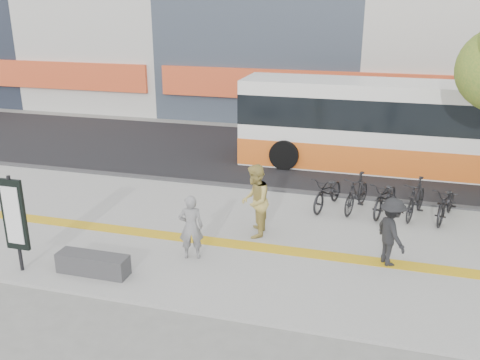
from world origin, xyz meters
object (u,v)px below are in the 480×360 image
(bench, at_px, (93,264))
(pedestrian_tan, at_px, (255,201))
(seated_woman, at_px, (191,227))
(bus, at_px, (404,129))
(pedestrian_dark, at_px, (391,232))
(signboard, at_px, (14,216))

(bench, height_order, pedestrian_tan, pedestrian_tan)
(bench, bearing_deg, seated_woman, 35.35)
(bench, relative_size, bus, 0.14)
(bench, xyz_separation_m, pedestrian_dark, (6.19, 2.19, 0.56))
(pedestrian_tan, bearing_deg, signboard, -61.20)
(pedestrian_dark, bearing_deg, signboard, 78.72)
(signboard, bearing_deg, pedestrian_tan, 34.97)
(bus, distance_m, seated_woman, 9.68)
(signboard, distance_m, pedestrian_dark, 8.19)
(pedestrian_tan, bearing_deg, pedestrian_dark, 72.61)
(bench, distance_m, signboard, 1.94)
(bus, bearing_deg, signboard, -129.08)
(signboard, bearing_deg, seated_woman, 24.96)
(bus, bearing_deg, seated_woman, -119.29)
(seated_woman, bearing_deg, signboard, 6.81)
(bus, height_order, seated_woman, bus)
(signboard, relative_size, seated_woman, 1.43)
(bench, distance_m, pedestrian_dark, 6.59)
(pedestrian_tan, relative_size, pedestrian_dark, 1.18)
(seated_woman, height_order, pedestrian_tan, pedestrian_tan)
(seated_woman, relative_size, pedestrian_tan, 0.83)
(seated_woman, distance_m, pedestrian_dark, 4.48)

